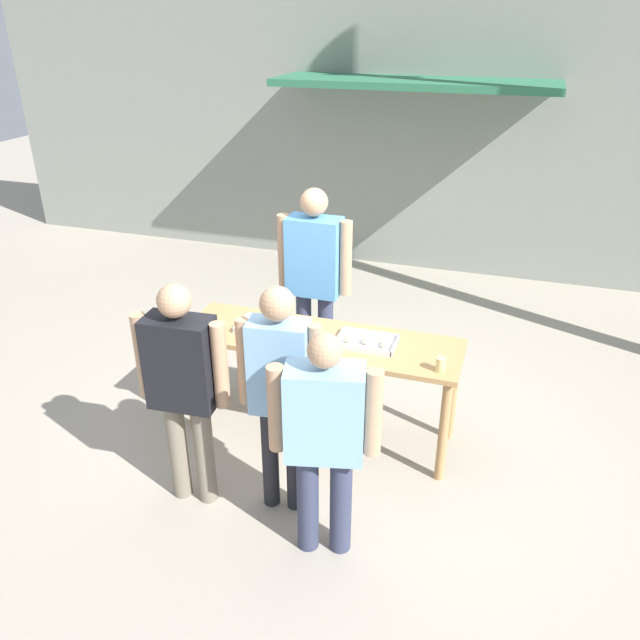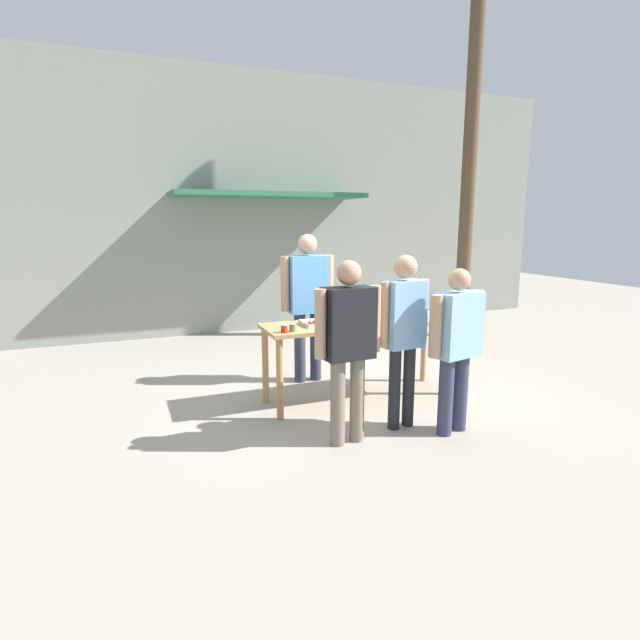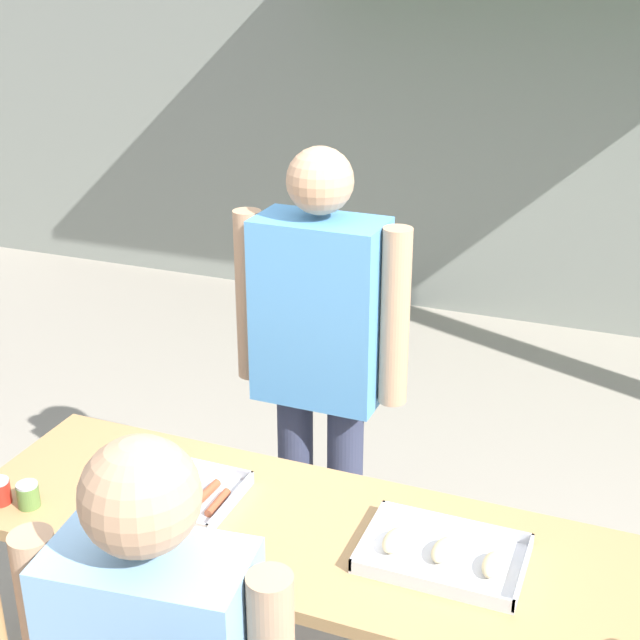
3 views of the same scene
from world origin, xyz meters
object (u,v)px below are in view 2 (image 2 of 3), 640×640
object	(u,v)px
condiment_jar_mustard	(284,329)
food_tray_buns	(388,317)
person_server_behind_table	(308,296)
condiment_jar_ketchup	(293,328)
beer_cup	(444,314)
person_customer_holding_hotdog	(348,338)
food_tray_sausages	(320,323)
person_customer_waiting_in_line	(404,326)
person_customer_with_cup	(456,339)
utility_pole	(471,134)

from	to	relation	value
condiment_jar_mustard	food_tray_buns	bearing A→B (deg)	9.78
condiment_jar_mustard	person_server_behind_table	size ratio (longest dim) A/B	0.04
condiment_jar_ketchup	beer_cup	size ratio (longest dim) A/B	0.74
food_tray_buns	condiment_jar_ketchup	bearing A→B (deg)	-170.22
food_tray_buns	person_customer_holding_hotdog	distance (m)	1.40
food_tray_sausages	person_customer_waiting_in_line	world-z (taller)	person_customer_waiting_in_line
food_tray_sausages	person_customer_holding_hotdog	xyz separation A→B (m)	(-0.14, -1.01, 0.07)
condiment_jar_ketchup	beer_cup	world-z (taller)	beer_cup
person_customer_with_cup	utility_pole	xyz separation A→B (m)	(2.66, 3.36, 2.45)
condiment_jar_mustard	utility_pole	distance (m)	5.29
beer_cup	person_server_behind_table	xyz separation A→B (m)	(-1.27, 1.03, 0.14)
person_customer_waiting_in_line	condiment_jar_ketchup	bearing A→B (deg)	-44.66
person_server_behind_table	person_customer_holding_hotdog	distance (m)	1.84
person_server_behind_table	person_customer_with_cup	size ratio (longest dim) A/B	1.17
food_tray_sausages	person_server_behind_table	distance (m)	0.84
beer_cup	person_customer_with_cup	distance (m)	1.09
person_server_behind_table	beer_cup	bearing A→B (deg)	-38.51
beer_cup	person_server_behind_table	bearing A→B (deg)	140.97
food_tray_buns	condiment_jar_mustard	size ratio (longest dim) A/B	5.64
beer_cup	condiment_jar_ketchup	bearing A→B (deg)	179.56
condiment_jar_mustard	person_customer_holding_hotdog	xyz separation A→B (m)	(0.34, -0.78, 0.05)
food_tray_buns	person_server_behind_table	xyz separation A→B (m)	(-0.68, 0.80, 0.18)
condiment_jar_mustard	condiment_jar_ketchup	distance (m)	0.09
food_tray_buns	person_server_behind_table	bearing A→B (deg)	130.07
condiment_jar_ketchup	person_customer_waiting_in_line	bearing A→B (deg)	-37.74
beer_cup	person_customer_waiting_in_line	bearing A→B (deg)	-144.67
person_server_behind_table	person_customer_waiting_in_line	distance (m)	1.72
person_customer_waiting_in_line	utility_pole	xyz separation A→B (m)	(3.06, 3.08, 2.35)
beer_cup	person_customer_with_cup	xyz separation A→B (m)	(-0.54, -0.94, -0.03)
condiment_jar_mustard	person_customer_waiting_in_line	bearing A→B (deg)	-34.31
person_customer_waiting_in_line	utility_pole	world-z (taller)	utility_pole
food_tray_sausages	food_tray_buns	bearing A→B (deg)	-0.07
condiment_jar_ketchup	person_customer_with_cup	distance (m)	1.59
food_tray_sausages	condiment_jar_mustard	world-z (taller)	condiment_jar_mustard
food_tray_buns	condiment_jar_ketchup	world-z (taller)	condiment_jar_ketchup
condiment_jar_mustard	beer_cup	bearing A→B (deg)	0.07
beer_cup	utility_pole	world-z (taller)	utility_pole
condiment_jar_mustard	utility_pole	size ratio (longest dim) A/B	0.01
condiment_jar_mustard	person_customer_with_cup	world-z (taller)	person_customer_with_cup
food_tray_buns	person_customer_holding_hotdog	world-z (taller)	person_customer_holding_hotdog
condiment_jar_mustard	person_customer_holding_hotdog	distance (m)	0.85
food_tray_sausages	condiment_jar_ketchup	bearing A→B (deg)	-151.09
person_customer_holding_hotdog	condiment_jar_ketchup	bearing A→B (deg)	-77.09
condiment_jar_ketchup	beer_cup	bearing A→B (deg)	-0.44
person_customer_holding_hotdog	person_customer_with_cup	distance (m)	1.04
food_tray_buns	condiment_jar_mustard	world-z (taller)	condiment_jar_mustard
food_tray_buns	person_server_behind_table	size ratio (longest dim) A/B	0.24
person_server_behind_table	food_tray_buns	bearing A→B (deg)	-49.41
person_customer_waiting_in_line	person_server_behind_table	bearing A→B (deg)	-85.78
person_customer_with_cup	food_tray_sausages	bearing A→B (deg)	-66.34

